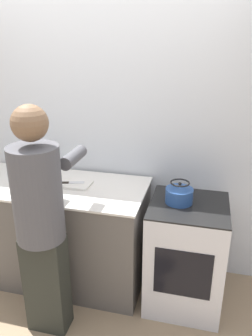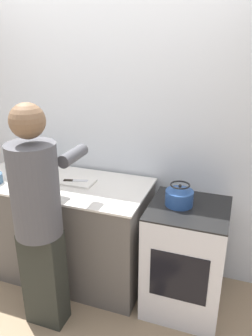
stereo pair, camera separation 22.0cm
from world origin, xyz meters
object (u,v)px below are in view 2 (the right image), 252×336
person (39,214)px  kettle (179,196)px  canister_jar (39,171)px  knife (75,180)px  oven (185,258)px  cutting_board (75,182)px

person → kettle: person is taller
person → canister_jar: (-0.36, 0.56, 0.06)m
knife → person: bearing=-103.0°
oven → person: size_ratio=0.53×
knife → kettle: 0.91m
oven → canister_jar: (-1.32, 0.05, 0.54)m
oven → kettle: 0.52m
knife → kettle: kettle is taller
kettle → canister_jar: (-1.24, 0.04, 0.02)m
cutting_board → canister_jar: canister_jar is taller
oven → person: bearing=-152.1°
person → canister_jar: bearing=123.0°
cutting_board → kettle: kettle is taller
cutting_board → canister_jar: (-0.33, -0.03, 0.07)m
cutting_board → canister_jar: 0.34m
knife → kettle: size_ratio=1.00×
cutting_board → kettle: bearing=-4.3°
cutting_board → knife: size_ratio=1.60×
person → knife: bearing=92.9°
person → knife: size_ratio=8.16×
oven → kettle: kettle is taller
cutting_board → kettle: (0.90, -0.07, 0.04)m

